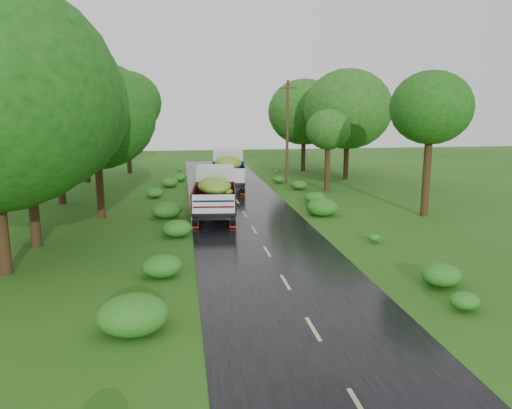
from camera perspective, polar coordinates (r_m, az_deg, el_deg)
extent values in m
plane|color=#1B4E10|center=(15.29, 6.54, -13.99)|extent=(120.00, 120.00, 0.00)
cube|color=black|center=(19.79, 2.76, -7.88)|extent=(6.50, 80.00, 0.02)
cube|color=#BFB78C|center=(11.95, 11.88, -21.87)|extent=(0.12, 1.60, 0.00)
cube|color=#BFB78C|center=(15.28, 6.54, -13.92)|extent=(0.12, 1.60, 0.00)
cube|color=#BFB78C|center=(18.87, 3.36, -8.83)|extent=(0.12, 1.60, 0.00)
cube|color=#BFB78C|center=(22.59, 1.27, -5.38)|extent=(0.12, 1.60, 0.00)
cube|color=#BFB78C|center=(26.40, -0.21, -2.91)|extent=(0.12, 1.60, 0.00)
cube|color=#BFB78C|center=(30.26, -1.31, -1.06)|extent=(0.12, 1.60, 0.00)
cube|color=#BFB78C|center=(34.15, -2.16, 0.37)|extent=(0.12, 1.60, 0.00)
cube|color=#BFB78C|center=(38.06, -2.83, 1.50)|extent=(0.12, 1.60, 0.00)
cube|color=#BFB78C|center=(41.99, -3.38, 2.42)|extent=(0.12, 1.60, 0.00)
cube|color=#BFB78C|center=(45.93, -3.84, 3.19)|extent=(0.12, 1.60, 0.00)
cube|color=#BFB78C|center=(49.88, -4.22, 3.83)|extent=(0.12, 1.60, 0.00)
cube|color=#BFB78C|center=(53.84, -4.55, 4.38)|extent=(0.12, 1.60, 0.00)
cube|color=black|center=(29.24, -4.70, -0.23)|extent=(2.29, 5.95, 0.29)
cylinder|color=black|center=(31.38, -6.45, 0.24)|extent=(0.38, 1.05, 1.03)
cylinder|color=black|center=(31.34, -2.79, 0.29)|extent=(0.38, 1.05, 1.03)
cylinder|color=black|center=(28.02, -6.80, -1.11)|extent=(0.38, 1.05, 1.03)
cylinder|color=black|center=(27.98, -2.70, -1.06)|extent=(0.38, 1.05, 1.03)
cylinder|color=black|center=(26.99, -6.93, -1.59)|extent=(0.38, 1.05, 1.03)
cylinder|color=black|center=(26.94, -2.67, -1.55)|extent=(0.38, 1.05, 1.03)
cube|color=maroon|center=(26.70, -6.96, -2.24)|extent=(0.35, 0.07, 0.46)
cube|color=maroon|center=(26.65, -2.65, -2.19)|extent=(0.35, 0.07, 0.46)
cube|color=silver|center=(31.33, -4.65, 2.64)|extent=(2.45, 2.16, 1.96)
cube|color=black|center=(28.13, -4.76, -0.22)|extent=(2.76, 4.63, 0.17)
cube|color=#4D0D10|center=(28.08, -7.11, 0.90)|extent=(0.48, 4.43, 0.98)
cube|color=#4D0D10|center=(28.02, -2.43, 0.95)|extent=(0.48, 4.43, 0.98)
cube|color=#4D0D10|center=(30.17, -4.69, 1.67)|extent=(2.37, 0.29, 0.98)
cube|color=silver|center=(25.89, -4.88, 0.05)|extent=(2.37, 0.29, 0.98)
ellipsoid|color=#528A19|center=(27.92, -4.80, 2.17)|extent=(2.32, 3.89, 1.03)
cube|color=black|center=(39.10, -3.18, 2.78)|extent=(2.47, 6.28, 0.30)
cylinder|color=black|center=(41.35, -4.64, 3.00)|extent=(0.41, 1.11, 1.09)
cylinder|color=black|center=(41.34, -1.71, 3.03)|extent=(0.41, 1.11, 1.09)
cylinder|color=black|center=(37.77, -4.79, 2.20)|extent=(0.41, 1.11, 1.09)
cylinder|color=black|center=(37.76, -1.59, 2.23)|extent=(0.41, 1.11, 1.09)
cylinder|color=black|center=(36.67, -4.84, 1.92)|extent=(0.41, 1.11, 1.09)
cylinder|color=black|center=(36.66, -1.54, 1.96)|extent=(0.41, 1.11, 1.09)
cube|color=maroon|center=(36.35, -4.86, 1.46)|extent=(0.37, 0.08, 0.49)
cube|color=maroon|center=(36.34, -1.53, 1.49)|extent=(0.37, 0.08, 0.49)
cube|color=silver|center=(41.38, -3.19, 4.91)|extent=(2.59, 2.29, 2.07)
cube|color=black|center=(37.94, -3.19, 2.88)|extent=(2.95, 4.90, 0.17)
cube|color=navy|center=(37.88, -5.04, 3.76)|extent=(0.54, 4.67, 1.03)
cube|color=navy|center=(37.87, -1.37, 3.80)|extent=(0.54, 4.67, 1.03)
cube|color=navy|center=(40.13, -3.19, 4.21)|extent=(2.50, 0.33, 1.03)
cube|color=silver|center=(35.58, -3.22, 3.30)|extent=(2.50, 0.33, 1.03)
ellipsoid|color=#528A19|center=(37.77, -3.21, 4.76)|extent=(2.48, 4.12, 1.09)
cylinder|color=#382616|center=(42.14, 3.60, 8.24)|extent=(0.30, 0.30, 8.50)
cube|color=#382616|center=(42.10, 3.66, 13.15)|extent=(1.44, 0.59, 0.11)
cylinder|color=black|center=(24.92, -24.41, 3.86)|extent=(0.46, 0.46, 7.43)
ellipsoid|color=#0D480E|center=(24.76, -24.95, 10.34)|extent=(4.27, 4.27, 3.84)
cylinder|color=black|center=(30.01, -17.59, 4.78)|extent=(0.44, 0.44, 6.73)
ellipsoid|color=#0D480E|center=(29.85, -17.89, 9.66)|extent=(3.68, 3.68, 3.31)
cylinder|color=black|center=(35.44, -21.71, 6.99)|extent=(0.49, 0.49, 8.64)
ellipsoid|color=#0D480E|center=(35.39, -22.11, 12.29)|extent=(4.19, 4.19, 3.78)
cylinder|color=black|center=(39.92, -17.78, 6.90)|extent=(0.46, 0.46, 7.60)
ellipsoid|color=#0D480E|center=(39.83, -18.04, 11.05)|extent=(3.15, 3.15, 2.83)
cylinder|color=black|center=(44.65, -19.01, 8.03)|extent=(0.49, 0.49, 8.82)
ellipsoid|color=#0D480E|center=(44.61, -19.29, 12.33)|extent=(3.79, 3.79, 3.41)
cylinder|color=black|center=(49.59, -14.44, 7.87)|extent=(0.46, 0.46, 7.63)
ellipsoid|color=#0D480E|center=(49.52, -14.61, 11.22)|extent=(3.63, 3.63, 3.27)
cylinder|color=black|center=(30.90, 19.04, 5.33)|extent=(0.45, 0.45, 7.23)
ellipsoid|color=#174E13|center=(30.76, 19.38, 10.42)|extent=(3.06, 3.06, 2.76)
cylinder|color=black|center=(38.30, 8.16, 5.46)|extent=(0.41, 0.41, 5.34)
ellipsoid|color=#174E13|center=(38.15, 8.25, 8.49)|extent=(2.59, 2.59, 2.33)
cylinder|color=black|center=(44.79, 10.34, 7.28)|extent=(0.45, 0.45, 6.98)
ellipsoid|color=#174E13|center=(44.68, 10.46, 10.68)|extent=(3.92, 3.92, 3.53)
cylinder|color=black|center=(49.97, 5.46, 7.60)|extent=(0.44, 0.44, 6.61)
ellipsoid|color=#174E13|center=(49.87, 5.52, 10.48)|extent=(3.78, 3.78, 3.40)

